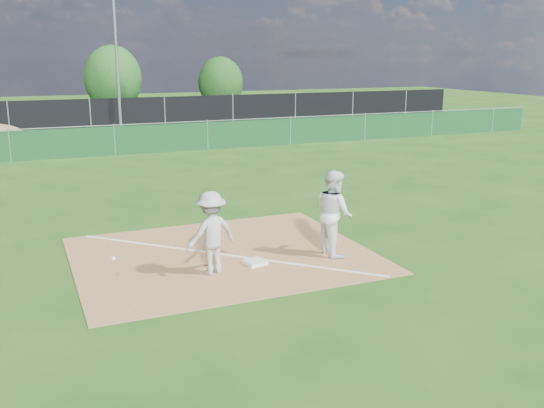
{
  "coord_description": "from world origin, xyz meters",
  "views": [
    {
      "loc": [
        -3.75,
        -10.46,
        4.09
      ],
      "look_at": [
        1.12,
        1.0,
        1.0
      ],
      "focal_mm": 40.0,
      "sensor_mm": 36.0,
      "label": 1
    }
  ],
  "objects": [
    {
      "name": "ground",
      "position": [
        0.0,
        10.0,
        0.0
      ],
      "size": [
        90.0,
        90.0,
        0.0
      ],
      "primitive_type": "plane",
      "color": "#1F4B10",
      "rests_on": "ground"
    },
    {
      "name": "infield_dirt",
      "position": [
        0.0,
        1.0,
        0.01
      ],
      "size": [
        6.0,
        5.0,
        0.02
      ],
      "primitive_type": "cube",
      "color": "#9A6B3D",
      "rests_on": "ground"
    },
    {
      "name": "foul_line",
      "position": [
        0.0,
        1.0,
        0.03
      ],
      "size": [
        5.01,
        5.01,
        0.01
      ],
      "primitive_type": "cube",
      "rotation": [
        0.0,
        0.0,
        0.79
      ],
      "color": "white",
      "rests_on": "infield_dirt"
    },
    {
      "name": "green_fence",
      "position": [
        0.0,
        15.0,
        0.6
      ],
      "size": [
        44.0,
        0.05,
        1.2
      ],
      "primitive_type": "cube",
      "color": "#103B1A",
      "rests_on": "ground"
    },
    {
      "name": "black_fence",
      "position": [
        0.0,
        23.0,
        0.9
      ],
      "size": [
        46.0,
        0.04,
        1.8
      ],
      "primitive_type": "cube",
      "color": "black",
      "rests_on": "ground"
    },
    {
      "name": "parking_lot",
      "position": [
        0.0,
        28.0,
        0.01
      ],
      "size": [
        46.0,
        9.0,
        0.01
      ],
      "primitive_type": "cube",
      "color": "black",
      "rests_on": "ground"
    },
    {
      "name": "light_pole",
      "position": [
        1.5,
        22.7,
        4.0
      ],
      "size": [
        0.16,
        0.16,
        8.0
      ],
      "primitive_type": "cylinder",
      "color": "slate",
      "rests_on": "ground"
    },
    {
      "name": "first_base",
      "position": [
        0.41,
        0.18,
        0.06
      ],
      "size": [
        0.46,
        0.46,
        0.08
      ],
      "primitive_type": "cube",
      "rotation": [
        0.0,
        0.0,
        0.21
      ],
      "color": "white",
      "rests_on": "infield_dirt"
    },
    {
      "name": "play_at_first",
      "position": [
        -0.53,
        0.05,
        0.82
      ],
      "size": [
        2.49,
        0.86,
        1.59
      ],
      "color": "silver",
      "rests_on": "infield_dirt"
    },
    {
      "name": "runner",
      "position": [
        2.17,
        0.18,
        0.9
      ],
      "size": [
        0.69,
        0.88,
        1.8
      ],
      "primitive_type": "imported",
      "rotation": [
        0.0,
        0.0,
        1.59
      ],
      "color": "white",
      "rests_on": "ground"
    },
    {
      "name": "car_mid",
      "position": [
        -0.01,
        27.45,
        0.69
      ],
      "size": [
        4.38,
        2.6,
        1.36
      ],
      "primitive_type": "imported",
      "rotation": [
        0.0,
        0.0,
        1.27
      ],
      "color": "black",
      "rests_on": "parking_lot"
    },
    {
      "name": "car_right",
      "position": [
        3.21,
        28.03,
        0.64
      ],
      "size": [
        4.41,
        1.86,
        1.27
      ],
      "primitive_type": "imported",
      "rotation": [
        0.0,
        0.0,
        1.59
      ],
      "color": "black",
      "rests_on": "parking_lot"
    },
    {
      "name": "tree_mid",
      "position": [
        2.9,
        33.72,
        2.43
      ],
      "size": [
        3.98,
        3.98,
        4.72
      ],
      "color": "#382316",
      "rests_on": "ground"
    },
    {
      "name": "tree_right",
      "position": [
        10.62,
        33.1,
        2.01
      ],
      "size": [
        3.3,
        3.3,
        3.91
      ],
      "color": "#382316",
      "rests_on": "ground"
    }
  ]
}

